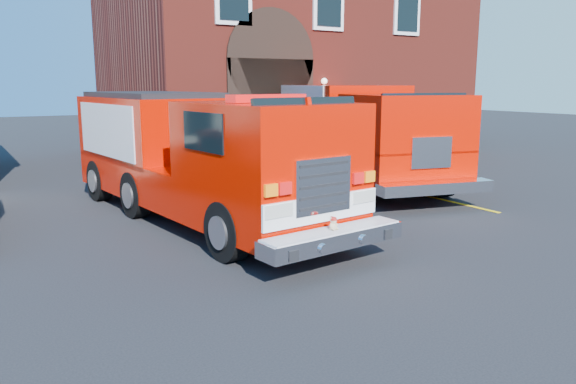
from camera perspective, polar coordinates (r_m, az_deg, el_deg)
ground at (r=10.89m, az=-3.31°, el=-5.70°), size 100.00×100.00×0.00m
parking_stripe_near at (r=15.61m, az=16.39°, el=-0.98°), size 0.12×3.00×0.01m
parking_stripe_mid at (r=17.72m, az=9.23°, el=0.71°), size 0.12×3.00×0.01m
parking_stripe_far at (r=20.06m, az=3.66°, el=2.03°), size 0.12×3.00×0.01m
fire_station at (r=27.06m, az=-0.50°, el=13.39°), size 15.20×10.20×8.45m
fire_engine at (r=13.08m, az=-9.38°, el=3.78°), size 3.58×9.71×2.92m
secondary_truck at (r=18.27m, az=6.88°, el=6.33°), size 5.07×9.83×3.05m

